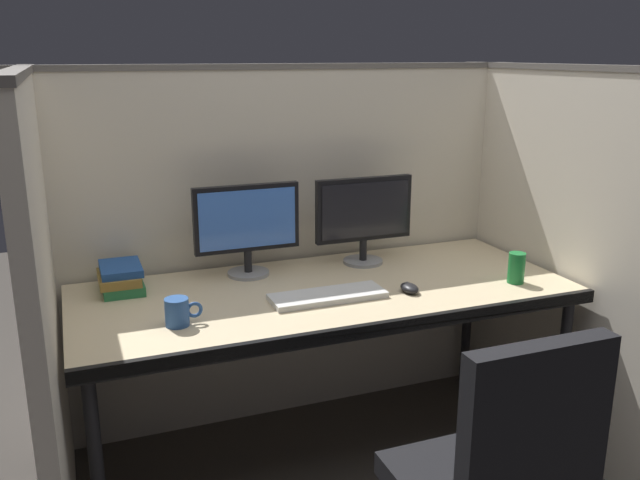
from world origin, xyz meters
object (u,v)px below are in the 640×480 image
Objects in this scene: coffee_mug at (178,312)px; soda_can at (516,268)px; monitor_left at (247,224)px; keyboard_main at (328,296)px; computer_mouse at (409,288)px; desk at (326,301)px; book_stack at (121,278)px; monitor_right at (364,214)px.

soda_can is (1.32, -0.04, 0.01)m from coffee_mug.
soda_can is at bearing -26.09° from monitor_left.
monitor_left is 3.52× the size of soda_can.
computer_mouse is at bearing -8.41° from keyboard_main.
keyboard_main is 0.32m from computer_mouse.
keyboard_main is at bearing -61.62° from monitor_left.
desk is 0.79m from book_stack.
monitor_right is (0.27, 0.25, 0.27)m from desk.
monitor_right is 0.97m from coffee_mug.
keyboard_main is 4.48× the size of computer_mouse.
keyboard_main is at bearing 5.51° from coffee_mug.
soda_can reaches higher than desk.
desk is at bearing 14.62° from coffee_mug.
monitor_right reaches higher than book_stack.
monitor_left is 4.48× the size of computer_mouse.
desk is 0.45m from monitor_left.
computer_mouse is 0.76× the size of coffee_mug.
monitor_left is at bearing 140.92° from computer_mouse.
keyboard_main is 1.90× the size of book_stack.
monitor_left reaches higher than keyboard_main.
desk is at bearing -49.54° from monitor_left.
book_stack is at bearing -179.28° from monitor_left.
computer_mouse is at bearing -22.08° from book_stack.
monitor_right is 0.45m from computer_mouse.
coffee_mug is at bearing -179.53° from computer_mouse.
monitor_left is 0.47m from keyboard_main.
coffee_mug is (-0.86, -0.41, -0.17)m from monitor_right.
computer_mouse is 0.79× the size of soda_can.
keyboard_main is 3.41× the size of coffee_mug.
soda_can is at bearing -6.61° from computer_mouse.
book_stack reaches higher than keyboard_main.
monitor_right is 0.51m from keyboard_main.
computer_mouse is at bearing -88.46° from monitor_right.
coffee_mug is at bearing -70.82° from book_stack.
monitor_right is 1.00× the size of keyboard_main.
book_stack is (-1.02, 0.41, 0.03)m from computer_mouse.
monitor_left is 1.00× the size of keyboard_main.
coffee_mug is at bearing -129.83° from monitor_left.
desk is 0.46m from monitor_right.
soda_can is (0.46, -0.45, -0.15)m from monitor_right.
soda_can reaches higher than book_stack.
coffee_mug is (-0.59, -0.15, 0.10)m from desk.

